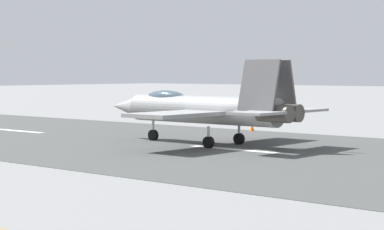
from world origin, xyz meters
TOP-DOWN VIEW (x-y plane):
  - ground_plane at (0.00, 0.00)m, footprint 400.00×400.00m
  - runway_strip at (-0.02, 0.00)m, footprint 240.00×26.00m
  - fighter_jet at (4.57, -1.19)m, footprint 16.01×13.68m
  - marker_cone_mid at (8.67, -12.33)m, footprint 0.44×0.44m

SIDE VIEW (x-z plane):
  - ground_plane at x=0.00m, z-range 0.00..0.00m
  - runway_strip at x=-0.02m, z-range 0.00..0.02m
  - marker_cone_mid at x=8.67m, z-range 0.00..0.55m
  - fighter_jet at x=4.57m, z-range -0.40..5.20m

